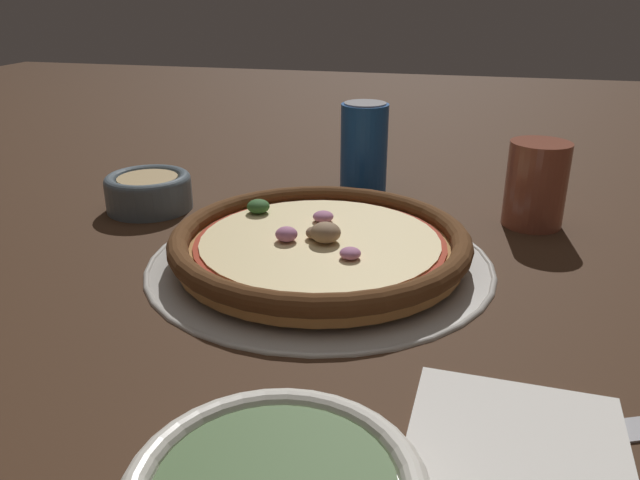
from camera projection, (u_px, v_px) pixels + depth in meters
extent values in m
plane|color=#3D2616|center=(320.00, 263.00, 0.66)|extent=(3.00, 3.00, 0.00)
cylinder|color=#B7B2A8|center=(320.00, 261.00, 0.66)|extent=(0.36, 0.36, 0.00)
torus|color=#B7B2A8|center=(320.00, 260.00, 0.66)|extent=(0.37, 0.37, 0.01)
cylinder|color=#BC7F42|center=(320.00, 250.00, 0.66)|extent=(0.30, 0.30, 0.02)
torus|color=#563319|center=(320.00, 239.00, 0.65)|extent=(0.32, 0.32, 0.02)
cylinder|color=#A32D19|center=(320.00, 242.00, 0.65)|extent=(0.26, 0.26, 0.00)
cylinder|color=beige|center=(320.00, 240.00, 0.65)|extent=(0.25, 0.25, 0.00)
ellipsoid|color=#8E7051|center=(326.00, 233.00, 0.64)|extent=(0.04, 0.04, 0.02)
ellipsoid|color=#B26B93|center=(323.00, 216.00, 0.70)|extent=(0.03, 0.03, 0.01)
ellipsoid|color=#B26B93|center=(350.00, 253.00, 0.60)|extent=(0.03, 0.03, 0.01)
ellipsoid|color=#33602D|center=(258.00, 206.00, 0.72)|extent=(0.04, 0.04, 0.02)
ellipsoid|color=#B26B93|center=(286.00, 234.00, 0.64)|extent=(0.03, 0.03, 0.02)
ellipsoid|color=#8E7051|center=(314.00, 234.00, 0.65)|extent=(0.02, 0.02, 0.01)
cylinder|color=slate|center=(149.00, 194.00, 0.81)|extent=(0.11, 0.11, 0.04)
torus|color=slate|center=(148.00, 180.00, 0.81)|extent=(0.11, 0.11, 0.02)
cylinder|color=tan|center=(147.00, 179.00, 0.81)|extent=(0.08, 0.08, 0.00)
cylinder|color=brown|center=(536.00, 184.00, 0.75)|extent=(0.07, 0.07, 0.10)
cube|color=white|center=(517.00, 439.00, 0.40)|extent=(0.14, 0.13, 0.01)
cube|color=#B7B7BC|center=(505.00, 444.00, 0.40)|extent=(0.12, 0.06, 0.00)
cube|color=#B7B7BC|center=(628.00, 429.00, 0.41)|extent=(0.05, 0.04, 0.00)
cylinder|color=#194C99|center=(366.00, 148.00, 0.87)|extent=(0.07, 0.07, 0.12)
cylinder|color=#BCBCC1|center=(368.00, 103.00, 0.85)|extent=(0.06, 0.06, 0.00)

